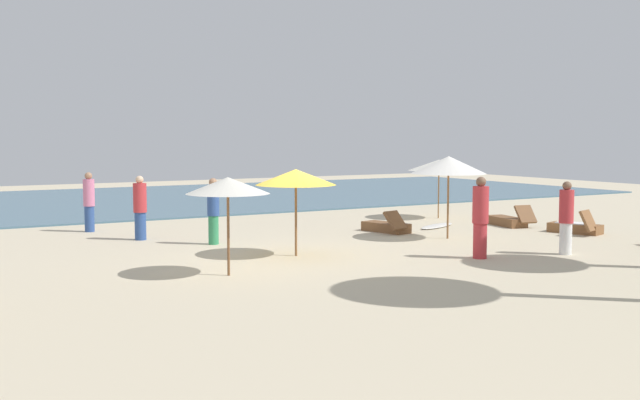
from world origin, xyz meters
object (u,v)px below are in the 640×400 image
object	(u,v)px
umbrella_3	(296,177)
surfboard	(437,226)
lounger_4	(576,227)
lounger_2	(387,227)
person_1	(213,211)
person_3	(566,218)
umbrella_2	(439,165)
lounger_0	(508,221)
umbrella_1	(228,186)
umbrella_4	(449,165)
person_2	(480,217)
person_0	(89,202)
person_4	(140,208)

from	to	relation	value
umbrella_3	surfboard	world-z (taller)	umbrella_3
lounger_4	surfboard	size ratio (longest dim) A/B	0.87
lounger_2	umbrella_3	bearing A→B (deg)	-150.21
person_1	person_3	xyz separation A→B (m)	(6.74, -5.89, 0.00)
umbrella_2	person_3	distance (m)	8.31
lounger_0	lounger_2	distance (m)	4.30
umbrella_1	umbrella_4	world-z (taller)	umbrella_4
surfboard	umbrella_3	bearing A→B (deg)	-156.84
umbrella_4	person_1	distance (m)	6.60
lounger_4	person_2	bearing A→B (deg)	-160.03
lounger_0	person_3	bearing A→B (deg)	-120.59
person_1	person_3	distance (m)	8.95
person_1	person_2	xyz separation A→B (m)	(4.54, -5.30, 0.07)
lounger_2	person_0	distance (m)	8.93
person_0	surfboard	world-z (taller)	person_0
umbrella_1	person_1	bearing A→B (deg)	71.61
lounger_0	person_4	distance (m)	11.45
lounger_0	person_2	bearing A→B (deg)	-139.59
person_3	lounger_0	bearing A→B (deg)	59.41
person_2	person_4	bearing A→B (deg)	129.93
umbrella_2	person_0	world-z (taller)	umbrella_2
person_0	surfboard	bearing A→B (deg)	-23.83
person_3	surfboard	size ratio (longest dim) A/B	0.90
person_1	person_0	bearing A→B (deg)	117.06
person_2	person_4	world-z (taller)	person_2
umbrella_2	umbrella_3	world-z (taller)	umbrella_3
person_1	person_4	distance (m)	2.30
lounger_0	lounger_4	size ratio (longest dim) A/B	1.02
person_0	surfboard	distance (m)	10.69
umbrella_3	person_2	world-z (taller)	umbrella_3
lounger_4	person_3	xyz separation A→B (m)	(-3.36, -2.62, 0.72)
person_4	umbrella_1	bearing A→B (deg)	-90.25
lounger_0	person_4	bearing A→B (deg)	166.18
lounger_0	person_4	size ratio (longest dim) A/B	0.99
umbrella_2	person_4	world-z (taller)	umbrella_2
person_1	person_4	xyz separation A→B (m)	(-1.42, 1.82, -0.00)
lounger_0	surfboard	xyz separation A→B (m)	(-2.14, 0.93, -0.13)
person_3	person_4	distance (m)	11.22
person_0	person_2	xyz separation A→B (m)	(6.74, -9.62, 0.07)
umbrella_2	lounger_2	distance (m)	4.68
umbrella_3	person_0	world-z (taller)	umbrella_3
umbrella_1	person_4	xyz separation A→B (m)	(0.03, 6.16, -0.97)
lounger_4	person_2	distance (m)	5.97
umbrella_2	person_4	distance (m)	10.66
umbrella_1	person_2	xyz separation A→B (m)	(5.98, -0.95, -0.89)
umbrella_1	umbrella_4	xyz separation A→B (m)	(7.54, 2.10, 0.20)
lounger_4	person_0	world-z (taller)	person_0
lounger_4	person_3	bearing A→B (deg)	-142.10
lounger_0	person_4	world-z (taller)	person_4
lounger_2	person_0	bearing A→B (deg)	149.18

